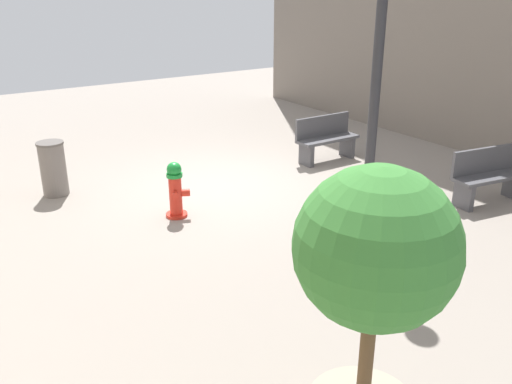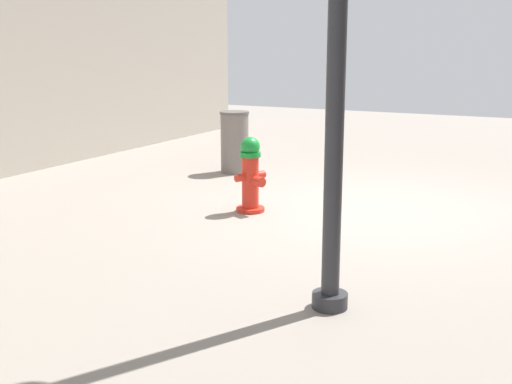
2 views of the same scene
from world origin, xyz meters
name	(u,v)px [view 1 (image 1 of 2)]	position (x,y,z in m)	size (l,w,h in m)	color
ground_plane	(223,186)	(0.00, 0.00, 0.00)	(23.40, 23.40, 0.00)	gray
fire_hydrant	(176,189)	(1.33, 0.77, 0.47)	(0.41, 0.43, 0.93)	red
bench_near	(326,138)	(-2.64, -0.16, 0.48)	(1.42, 0.45, 0.95)	#4C4C51
bench_far	(489,175)	(-3.42, 3.20, 0.48)	(1.49, 0.67, 0.95)	#4C4C51
planter_tree	(372,293)	(2.29, 5.99, 1.57)	(1.15, 1.15, 2.50)	tan
street_lamp	(377,70)	(-0.59, 3.11, 2.50)	(0.36, 0.36, 4.04)	#2D2D33
trash_bin	(53,169)	(2.71, -1.32, 0.49)	(0.47, 0.47, 0.98)	slate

